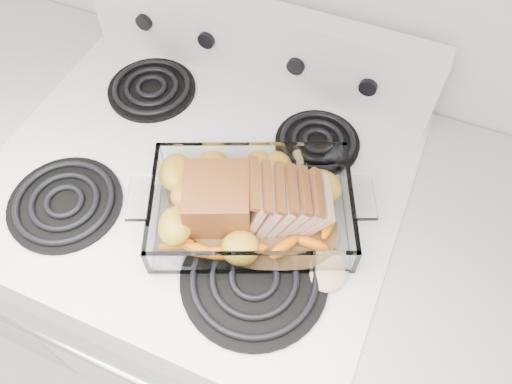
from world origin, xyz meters
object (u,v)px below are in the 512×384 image
at_px(electric_range, 214,272).
at_px(counter_right, 461,374).
at_px(baking_dish, 252,210).
at_px(pork_roast, 243,197).
at_px(counter_left, 15,194).

xyz_separation_m(electric_range, counter_right, (0.66, -0.00, -0.02)).
bearing_deg(baking_dish, pork_roast, 156.60).
bearing_deg(baking_dish, electric_range, 136.16).
bearing_deg(counter_left, baking_dish, -3.57).
distance_m(counter_left, counter_right, 1.33).
bearing_deg(counter_left, electric_range, 0.10).
bearing_deg(electric_range, counter_right, -0.10).
relative_size(counter_left, pork_roast, 3.69).
distance_m(counter_left, pork_roast, 0.95).
relative_size(baking_dish, pork_roast, 1.38).
relative_size(counter_right, baking_dish, 2.67).
relative_size(electric_range, baking_dish, 3.20).
bearing_deg(counter_right, pork_roast, -174.73).
distance_m(electric_range, counter_left, 0.67).
xyz_separation_m(electric_range, counter_left, (-0.67, -0.00, -0.02)).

